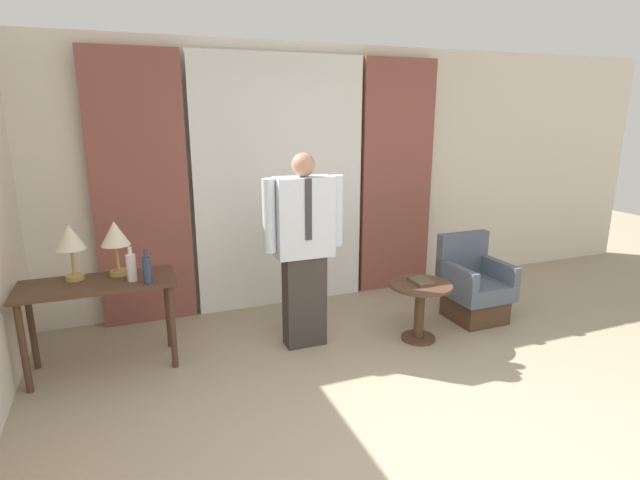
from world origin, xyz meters
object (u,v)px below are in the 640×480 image
object	(u,v)px
table_lamp_right	(115,236)
side_table	(420,302)
desk	(99,296)
table_lamp_left	(70,240)
bottle_near_edge	(131,267)
armchair	(473,288)
book	(421,281)
person	(304,245)
bottle_by_lamp	(147,270)

from	to	relation	value
table_lamp_right	side_table	size ratio (longest dim) A/B	0.80
desk	table_lamp_left	xyz separation A→B (m)	(-0.16, 0.12, 0.44)
bottle_near_edge	armchair	size ratio (longest dim) A/B	0.33
armchair	book	xyz separation A→B (m)	(-0.75, -0.20, 0.24)
person	side_table	xyz separation A→B (m)	(1.00, -0.30, -0.55)
bottle_near_edge	person	size ratio (longest dim) A/B	0.16
side_table	book	bearing A→B (deg)	56.08
bottle_near_edge	bottle_by_lamp	world-z (taller)	bottle_near_edge
table_lamp_left	person	xyz separation A→B (m)	(1.81, -0.31, -0.14)
bottle_near_edge	side_table	xyz separation A→B (m)	(2.38, -0.41, -0.49)
table_lamp_left	armchair	size ratio (longest dim) A/B	0.53
bottle_near_edge	side_table	world-z (taller)	bottle_near_edge
bottle_near_edge	person	world-z (taller)	person
armchair	side_table	world-z (taller)	armchair
bottle_near_edge	book	distance (m)	2.45
desk	table_lamp_right	xyz separation A→B (m)	(0.16, 0.12, 0.44)
person	side_table	world-z (taller)	person
table_lamp_left	bottle_by_lamp	distance (m)	0.65
table_lamp_left	person	distance (m)	1.84
desk	table_lamp_left	distance (m)	0.49
desk	armchair	size ratio (longest dim) A/B	1.39
table_lamp_right	side_table	bearing A→B (deg)	-13.79
person	side_table	bearing A→B (deg)	-16.67
bottle_by_lamp	person	size ratio (longest dim) A/B	0.16
desk	person	world-z (taller)	person
desk	table_lamp_right	world-z (taller)	table_lamp_right
book	table_lamp_left	bearing A→B (deg)	168.26
desk	bottle_near_edge	world-z (taller)	bottle_near_edge
bottle_by_lamp	side_table	distance (m)	2.34
bottle_by_lamp	book	distance (m)	2.33
bottle_by_lamp	bottle_near_edge	bearing A→B (deg)	136.67
table_lamp_right	person	size ratio (longest dim) A/B	0.26
table_lamp_right	bottle_by_lamp	distance (m)	0.42
bottle_by_lamp	side_table	bearing A→B (deg)	-7.67
table_lamp_right	book	world-z (taller)	table_lamp_right
table_lamp_right	armchair	size ratio (longest dim) A/B	0.53
bottle_near_edge	book	xyz separation A→B (m)	(2.40, -0.39, -0.30)
desk	person	xyz separation A→B (m)	(1.65, -0.19, 0.30)
armchair	book	bearing A→B (deg)	-164.91
side_table	book	world-z (taller)	book
side_table	bottle_by_lamp	bearing A→B (deg)	172.33
bottle_near_edge	book	bearing A→B (deg)	-9.18
table_lamp_right	bottle_by_lamp	size ratio (longest dim) A/B	1.66
bottle_by_lamp	armchair	distance (m)	3.09
table_lamp_right	bottle_near_edge	distance (m)	0.30
table_lamp_left	side_table	world-z (taller)	table_lamp_left
desk	table_lamp_right	bearing A→B (deg)	37.32
table_lamp_left	book	world-z (taller)	table_lamp_left
desk	person	size ratio (longest dim) A/B	0.69
table_lamp_left	side_table	distance (m)	2.96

